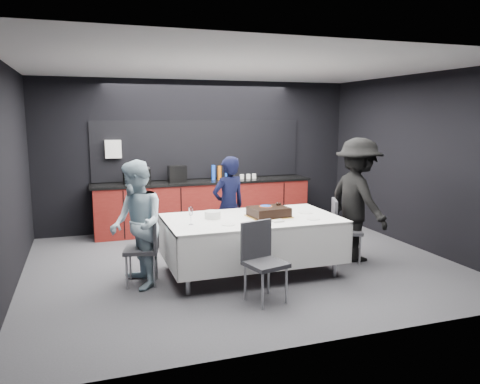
{
  "coord_description": "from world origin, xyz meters",
  "views": [
    {
      "loc": [
        -2.13,
        -6.19,
        2.13
      ],
      "look_at": [
        0.0,
        0.1,
        1.05
      ],
      "focal_mm": 35.0,
      "sensor_mm": 36.0,
      "label": 1
    }
  ],
  "objects_px": {
    "party_table": "(252,227)",
    "chair_near": "(262,255)",
    "cake_assembly": "(269,212)",
    "chair_left": "(148,243)",
    "chair_right": "(342,226)",
    "person_center": "(229,207)",
    "person_left": "(137,225)",
    "champagne_flute": "(191,212)",
    "plate_stack": "(213,215)",
    "person_right": "(358,200)"
  },
  "relations": [
    {
      "from": "party_table",
      "to": "chair_near",
      "type": "height_order",
      "value": "chair_near"
    },
    {
      "from": "cake_assembly",
      "to": "chair_near",
      "type": "height_order",
      "value": "cake_assembly"
    },
    {
      "from": "cake_assembly",
      "to": "chair_near",
      "type": "bearing_deg",
      "value": -116.84
    },
    {
      "from": "chair_left",
      "to": "chair_right",
      "type": "distance_m",
      "value": 2.85
    },
    {
      "from": "person_center",
      "to": "person_left",
      "type": "height_order",
      "value": "person_left"
    },
    {
      "from": "party_table",
      "to": "person_center",
      "type": "relative_size",
      "value": 1.51
    },
    {
      "from": "chair_near",
      "to": "party_table",
      "type": "bearing_deg",
      "value": 76.78
    },
    {
      "from": "cake_assembly",
      "to": "person_center",
      "type": "xyz_separation_m",
      "value": [
        -0.28,
        0.92,
        -0.08
      ]
    },
    {
      "from": "party_table",
      "to": "chair_near",
      "type": "distance_m",
      "value": 0.95
    },
    {
      "from": "champagne_flute",
      "to": "chair_right",
      "type": "bearing_deg",
      "value": 6.03
    },
    {
      "from": "champagne_flute",
      "to": "party_table",
      "type": "bearing_deg",
      "value": 9.74
    },
    {
      "from": "cake_assembly",
      "to": "champagne_flute",
      "type": "relative_size",
      "value": 2.58
    },
    {
      "from": "party_table",
      "to": "plate_stack",
      "type": "relative_size",
      "value": 10.75
    },
    {
      "from": "plate_stack",
      "to": "person_center",
      "type": "relative_size",
      "value": 0.14
    },
    {
      "from": "champagne_flute",
      "to": "person_left",
      "type": "distance_m",
      "value": 0.69
    },
    {
      "from": "champagne_flute",
      "to": "chair_near",
      "type": "distance_m",
      "value": 1.09
    },
    {
      "from": "cake_assembly",
      "to": "chair_left",
      "type": "bearing_deg",
      "value": 177.24
    },
    {
      "from": "cake_assembly",
      "to": "chair_near",
      "type": "relative_size",
      "value": 0.62
    },
    {
      "from": "chair_left",
      "to": "person_center",
      "type": "distance_m",
      "value": 1.61
    },
    {
      "from": "person_right",
      "to": "person_center",
      "type": "bearing_deg",
      "value": 61.08
    },
    {
      "from": "chair_left",
      "to": "person_center",
      "type": "xyz_separation_m",
      "value": [
        1.35,
        0.85,
        0.23
      ]
    },
    {
      "from": "plate_stack",
      "to": "chair_right",
      "type": "relative_size",
      "value": 0.23
    },
    {
      "from": "chair_near",
      "to": "person_right",
      "type": "height_order",
      "value": "person_right"
    },
    {
      "from": "person_right",
      "to": "chair_left",
      "type": "bearing_deg",
      "value": 86.45
    },
    {
      "from": "plate_stack",
      "to": "person_right",
      "type": "relative_size",
      "value": 0.12
    },
    {
      "from": "plate_stack",
      "to": "chair_near",
      "type": "bearing_deg",
      "value": -73.31
    },
    {
      "from": "champagne_flute",
      "to": "person_left",
      "type": "height_order",
      "value": "person_left"
    },
    {
      "from": "person_center",
      "to": "person_right",
      "type": "distance_m",
      "value": 1.93
    },
    {
      "from": "champagne_flute",
      "to": "person_center",
      "type": "distance_m",
      "value": 1.33
    },
    {
      "from": "plate_stack",
      "to": "chair_left",
      "type": "distance_m",
      "value": 0.93
    },
    {
      "from": "champagne_flute",
      "to": "chair_left",
      "type": "relative_size",
      "value": 0.24
    },
    {
      "from": "chair_left",
      "to": "party_table",
      "type": "bearing_deg",
      "value": -1.67
    },
    {
      "from": "party_table",
      "to": "chair_right",
      "type": "distance_m",
      "value": 1.45
    },
    {
      "from": "party_table",
      "to": "plate_stack",
      "type": "height_order",
      "value": "plate_stack"
    },
    {
      "from": "chair_near",
      "to": "person_left",
      "type": "bearing_deg",
      "value": 145.93
    },
    {
      "from": "chair_right",
      "to": "person_right",
      "type": "xyz_separation_m",
      "value": [
        0.25,
        -0.01,
        0.38
      ]
    },
    {
      "from": "party_table",
      "to": "plate_stack",
      "type": "bearing_deg",
      "value": 168.84
    },
    {
      "from": "plate_stack",
      "to": "person_left",
      "type": "bearing_deg",
      "value": -172.76
    },
    {
      "from": "chair_near",
      "to": "chair_right",
      "type": "bearing_deg",
      "value": 31.36
    },
    {
      "from": "cake_assembly",
      "to": "plate_stack",
      "type": "height_order",
      "value": "cake_assembly"
    },
    {
      "from": "cake_assembly",
      "to": "person_right",
      "type": "xyz_separation_m",
      "value": [
        1.47,
        0.13,
        0.06
      ]
    },
    {
      "from": "party_table",
      "to": "person_right",
      "type": "height_order",
      "value": "person_right"
    },
    {
      "from": "person_center",
      "to": "party_table",
      "type": "bearing_deg",
      "value": 77.11
    },
    {
      "from": "chair_near",
      "to": "person_right",
      "type": "xyz_separation_m",
      "value": [
        1.92,
        1.01,
        0.38
      ]
    },
    {
      "from": "champagne_flute",
      "to": "chair_right",
      "type": "xyz_separation_m",
      "value": [
        2.32,
        0.25,
        -0.4
      ]
    },
    {
      "from": "party_table",
      "to": "person_right",
      "type": "xyz_separation_m",
      "value": [
        1.7,
        0.09,
        0.27
      ]
    },
    {
      "from": "cake_assembly",
      "to": "plate_stack",
      "type": "bearing_deg",
      "value": 169.41
    },
    {
      "from": "plate_stack",
      "to": "champagne_flute",
      "type": "xyz_separation_m",
      "value": [
        -0.35,
        -0.25,
        0.11
      ]
    },
    {
      "from": "plate_stack",
      "to": "chair_left",
      "type": "xyz_separation_m",
      "value": [
        -0.88,
        -0.06,
        -0.3
      ]
    },
    {
      "from": "chair_near",
      "to": "person_left",
      "type": "relative_size",
      "value": 0.58
    }
  ]
}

